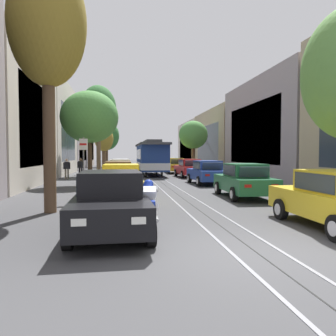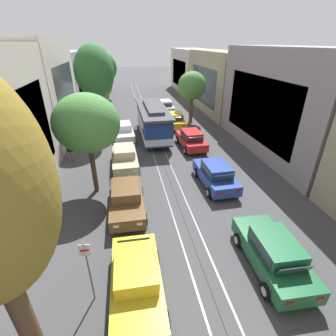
# 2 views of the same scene
# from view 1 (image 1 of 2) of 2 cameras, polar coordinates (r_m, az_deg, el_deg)

# --- Properties ---
(ground_plane) EXTENTS (160.00, 160.00, 0.00)m
(ground_plane) POSITION_cam_1_polar(r_m,az_deg,el_deg) (29.91, -2.65, -1.43)
(ground_plane) COLOR #424244
(trolley_track_rails) EXTENTS (1.14, 66.69, 0.01)m
(trolley_track_rails) POSITION_cam_1_polar(r_m,az_deg,el_deg) (33.76, -3.25, -0.98)
(trolley_track_rails) COLOR gray
(trolley_track_rails) RESTS_ON ground
(building_facade_left) EXTENTS (5.56, 58.39, 9.58)m
(building_facade_left) POSITION_cam_1_polar(r_m,az_deg,el_deg) (31.26, -22.23, 6.29)
(building_facade_left) COLOR gray
(building_facade_left) RESTS_ON ground
(building_facade_right) EXTENTS (5.18, 58.39, 8.72)m
(building_facade_right) POSITION_cam_1_polar(r_m,az_deg,el_deg) (34.74, 14.30, 5.67)
(building_facade_right) COLOR tan
(building_facade_right) RESTS_ON ground
(parked_car_black_near_left) EXTENTS (2.06, 4.39, 1.58)m
(parked_car_black_near_left) POSITION_cam_1_polar(r_m,az_deg,el_deg) (8.54, -9.86, -5.83)
(parked_car_black_near_left) COLOR black
(parked_car_black_near_left) RESTS_ON ground
(parked_car_yellow_second_left) EXTENTS (2.04, 4.38, 1.58)m
(parked_car_yellow_second_left) POSITION_cam_1_polar(r_m,az_deg,el_deg) (14.32, -8.10, -2.48)
(parked_car_yellow_second_left) COLOR gold
(parked_car_yellow_second_left) RESTS_ON ground
(parked_car_brown_mid_left) EXTENTS (2.01, 4.37, 1.58)m
(parked_car_brown_mid_left) POSITION_cam_1_polar(r_m,az_deg,el_deg) (19.64, -8.59, -1.15)
(parked_car_brown_mid_left) COLOR brown
(parked_car_brown_mid_left) RESTS_ON ground
(parked_car_beige_fourth_left) EXTENTS (2.06, 4.39, 1.58)m
(parked_car_beige_fourth_left) POSITION_cam_1_polar(r_m,az_deg,el_deg) (25.14, -8.35, -0.37)
(parked_car_beige_fourth_left) COLOR #C1B28E
(parked_car_beige_fourth_left) RESTS_ON ground
(parked_car_white_fifth_left) EXTENTS (2.15, 4.42, 1.58)m
(parked_car_white_fifth_left) POSITION_cam_1_polar(r_m,az_deg,el_deg) (31.29, -8.18, 0.18)
(parked_car_white_fifth_left) COLOR silver
(parked_car_white_fifth_left) RESTS_ON ground
(parked_car_yellow_near_right) EXTENTS (2.02, 4.37, 1.58)m
(parked_car_yellow_near_right) POSITION_cam_1_polar(r_m,az_deg,el_deg) (10.02, 27.08, -4.84)
(parked_car_yellow_near_right) COLOR gold
(parked_car_yellow_near_right) RESTS_ON ground
(parked_car_green_second_right) EXTENTS (2.11, 4.41, 1.58)m
(parked_car_green_second_right) POSITION_cam_1_polar(r_m,az_deg,el_deg) (15.63, 13.03, -2.11)
(parked_car_green_second_right) COLOR #1E6038
(parked_car_green_second_right) RESTS_ON ground
(parked_car_blue_mid_right) EXTENTS (2.06, 4.39, 1.58)m
(parked_car_blue_mid_right) POSITION_cam_1_polar(r_m,az_deg,el_deg) (22.12, 6.74, -0.74)
(parked_car_blue_mid_right) COLOR #233D93
(parked_car_blue_mid_right) RESTS_ON ground
(parked_car_red_fourth_right) EXTENTS (2.13, 4.41, 1.58)m
(parked_car_red_fourth_right) POSITION_cam_1_polar(r_m,az_deg,el_deg) (28.60, 3.66, -0.01)
(parked_car_red_fourth_right) COLOR red
(parked_car_red_fourth_right) RESTS_ON ground
(parked_car_yellow_fifth_right) EXTENTS (2.07, 4.39, 1.58)m
(parked_car_yellow_fifth_right) POSITION_cam_1_polar(r_m,az_deg,el_deg) (34.71, 1.33, 0.43)
(parked_car_yellow_fifth_right) COLOR gold
(parked_car_yellow_fifth_right) RESTS_ON ground
(parked_car_white_sixth_right) EXTENTS (2.08, 4.39, 1.58)m
(parked_car_white_sixth_right) POSITION_cam_1_polar(r_m,az_deg,el_deg) (41.28, -0.06, 0.75)
(parked_car_white_sixth_right) COLOR silver
(parked_car_white_sixth_right) RESTS_ON ground
(street_tree_kerb_left_near) EXTENTS (2.60, 2.65, 8.64)m
(street_tree_kerb_left_near) POSITION_cam_1_polar(r_m,az_deg,el_deg) (12.77, -20.13, 22.13)
(street_tree_kerb_left_near) COLOR brown
(street_tree_kerb_left_near) RESTS_ON ground
(street_tree_kerb_left_second) EXTENTS (3.75, 3.21, 6.14)m
(street_tree_kerb_left_second) POSITION_cam_1_polar(r_m,az_deg,el_deg) (22.33, -13.43, 8.54)
(street_tree_kerb_left_second) COLOR #4C3826
(street_tree_kerb_left_second) RESTS_ON ground
(street_tree_kerb_left_mid) EXTENTS (3.39, 3.65, 8.46)m
(street_tree_kerb_left_mid) POSITION_cam_1_polar(r_m,az_deg,el_deg) (32.08, -11.99, 9.79)
(street_tree_kerb_left_mid) COLOR brown
(street_tree_kerb_left_mid) RESTS_ON ground
(street_tree_kerb_left_fourth) EXTENTS (2.28, 2.46, 5.39)m
(street_tree_kerb_left_fourth) POSITION_cam_1_polar(r_m,az_deg,el_deg) (40.71, -11.04, 4.86)
(street_tree_kerb_left_fourth) COLOR brown
(street_tree_kerb_left_fourth) RESTS_ON ground
(street_tree_kerb_left_far) EXTENTS (3.79, 3.58, 7.08)m
(street_tree_kerb_left_far) POSITION_cam_1_polar(r_m,az_deg,el_deg) (52.09, -10.54, 5.50)
(street_tree_kerb_left_far) COLOR brown
(street_tree_kerb_left_far) RESTS_ON ground
(street_tree_kerb_right_second) EXTENTS (3.21, 2.58, 5.69)m
(street_tree_kerb_right_second) POSITION_cam_1_polar(r_m,az_deg,el_deg) (36.70, 4.40, 5.67)
(street_tree_kerb_right_second) COLOR brown
(street_tree_kerb_right_second) RESTS_ON ground
(cable_car_trolley) EXTENTS (2.64, 9.15, 3.28)m
(cable_car_trolley) POSITION_cam_1_polar(r_m,az_deg,el_deg) (31.11, -2.87, 1.78)
(cable_car_trolley) COLOR navy
(cable_car_trolley) RESTS_ON ground
(motorcycle_with_rider) EXTENTS (0.56, 1.99, 1.37)m
(motorcycle_with_rider) POSITION_cam_1_polar(r_m,az_deg,el_deg) (8.43, -3.35, -6.95)
(motorcycle_with_rider) COLOR black
(motorcycle_with_rider) RESTS_ON ground
(pedestrian_on_left_pavement) EXTENTS (0.55, 0.32, 1.58)m
(pedestrian_on_left_pavement) POSITION_cam_1_polar(r_m,az_deg,el_deg) (32.91, -14.86, 0.39)
(pedestrian_on_left_pavement) COLOR slate
(pedestrian_on_left_pavement) RESTS_ON ground
(pedestrian_on_right_pavement) EXTENTS (0.55, 0.25, 1.65)m
(pedestrian_on_right_pavement) POSITION_cam_1_polar(r_m,az_deg,el_deg) (27.34, -17.13, 0.05)
(pedestrian_on_right_pavement) COLOR slate
(pedestrian_on_right_pavement) RESTS_ON ground
(pedestrian_crossing_far) EXTENTS (0.55, 0.33, 1.64)m
(pedestrian_crossing_far) POSITION_cam_1_polar(r_m,az_deg,el_deg) (29.44, -14.91, 0.23)
(pedestrian_crossing_far) COLOR black
(pedestrian_crossing_far) RESTS_ON ground
(fire_hydrant) EXTENTS (0.40, 0.22, 0.84)m
(fire_hydrant) POSITION_cam_1_polar(r_m,az_deg,el_deg) (13.62, 23.17, -4.50)
(fire_hydrant) COLOR #B2B2B7
(fire_hydrant) RESTS_ON ground
(street_sign_post) EXTENTS (0.36, 0.07, 2.74)m
(street_sign_post) POSITION_cam_1_polar(r_m,az_deg,el_deg) (14.49, -14.41, 1.09)
(street_sign_post) COLOR slate
(street_sign_post) RESTS_ON ground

